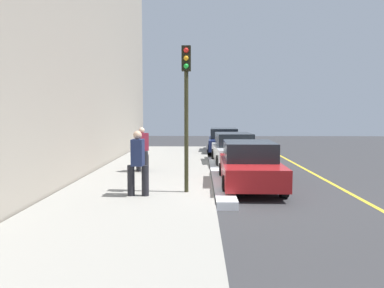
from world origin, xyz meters
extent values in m
plane|color=#333335|center=(0.00, 0.00, 0.00)|extent=(56.00, 56.00, 0.00)
cube|color=gray|center=(0.00, -3.30, 0.07)|extent=(28.00, 4.60, 0.15)
cube|color=gold|center=(0.00, 3.20, 0.00)|extent=(28.00, 0.14, 0.01)
cube|color=white|center=(-2.13, -0.70, 0.11)|extent=(8.65, 0.56, 0.22)
cylinder|color=black|center=(-9.84, 0.82, 0.32)|extent=(0.65, 0.24, 0.64)
cylinder|color=black|center=(-9.90, -0.86, 0.32)|extent=(0.65, 0.24, 0.64)
cylinder|color=black|center=(-12.56, 0.93, 0.32)|extent=(0.65, 0.24, 0.64)
cylinder|color=black|center=(-12.62, -0.75, 0.32)|extent=(0.65, 0.24, 0.64)
cube|color=navy|center=(-11.23, 0.03, 0.59)|extent=(4.45, 1.96, 0.64)
cube|color=black|center=(-11.45, 0.04, 1.21)|extent=(2.34, 1.68, 0.60)
cylinder|color=black|center=(-4.57, 1.08, 0.32)|extent=(0.65, 0.24, 0.64)
cylinder|color=black|center=(-4.50, -0.60, 0.32)|extent=(0.65, 0.24, 0.64)
cylinder|color=black|center=(-7.24, 0.97, 0.32)|extent=(0.65, 0.24, 0.64)
cylinder|color=black|center=(-7.17, -0.70, 0.32)|extent=(0.65, 0.24, 0.64)
cube|color=white|center=(-5.87, 0.19, 0.59)|extent=(4.38, 1.97, 0.64)
cube|color=black|center=(-6.09, 0.18, 1.21)|extent=(2.30, 1.69, 0.60)
cylinder|color=black|center=(0.69, 1.04, 0.32)|extent=(0.64, 0.23, 0.64)
cylinder|color=black|center=(0.66, -0.64, 0.32)|extent=(0.64, 0.23, 0.64)
cylinder|color=black|center=(-1.96, 1.08, 0.32)|extent=(0.64, 0.23, 0.64)
cylinder|color=black|center=(-1.99, -0.60, 0.32)|extent=(0.64, 0.23, 0.64)
cube|color=maroon|center=(-0.65, 0.22, 0.59)|extent=(4.31, 1.87, 0.64)
cube|color=black|center=(-0.86, 0.23, 1.21)|extent=(2.25, 1.64, 0.60)
cylinder|color=black|center=(-2.95, -3.54, 0.56)|extent=(0.19, 0.19, 0.82)
cylinder|color=black|center=(-3.17, -3.85, 0.56)|extent=(0.19, 0.19, 0.82)
cube|color=maroon|center=(-3.06, -3.69, 1.32)|extent=(0.56, 0.51, 0.70)
sphere|color=beige|center=(-3.06, -3.69, 1.78)|extent=(0.23, 0.23, 0.23)
cylinder|color=black|center=(1.20, -3.33, 0.58)|extent=(0.20, 0.20, 0.86)
cylinder|color=black|center=(1.21, -2.93, 0.58)|extent=(0.20, 0.20, 0.86)
cube|color=#1E284C|center=(1.20, -3.13, 1.37)|extent=(0.50, 0.32, 0.73)
sphere|color=#D8AD8C|center=(1.20, -3.13, 1.85)|extent=(0.24, 0.24, 0.24)
cylinder|color=#2D2D19|center=(0.67, -1.80, 1.90)|extent=(0.12, 0.12, 3.50)
cube|color=black|center=(0.67, -1.80, 4.00)|extent=(0.26, 0.26, 0.70)
sphere|color=red|center=(0.82, -1.80, 4.21)|extent=(0.14, 0.14, 0.14)
sphere|color=orange|center=(0.82, -1.80, 3.99)|extent=(0.14, 0.14, 0.14)
sphere|color=green|center=(0.82, -1.80, 3.77)|extent=(0.14, 0.14, 0.14)
cube|color=black|center=(-3.44, -3.61, 0.46)|extent=(0.34, 0.22, 0.61)
cylinder|color=#4C4C4C|center=(-3.44, -3.61, 0.94)|extent=(0.03, 0.03, 0.36)
camera|label=1|loc=(11.37, -1.38, 2.47)|focal=34.66mm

